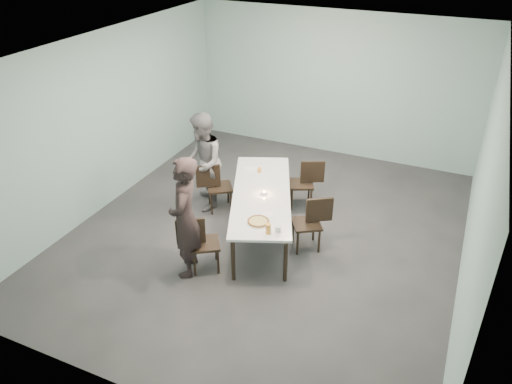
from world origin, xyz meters
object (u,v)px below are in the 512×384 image
at_px(chair_near_left, 199,240).
at_px(pizza, 258,221).
at_px(side_plate, 268,215).
at_px(chair_far_right, 306,180).
at_px(amber_tumbler, 259,170).
at_px(beer_glass, 268,229).
at_px(chair_near_right, 312,220).
at_px(water_tumbler, 278,229).
at_px(tealight, 264,193).
at_px(diner_far, 203,162).
at_px(diner_near, 185,218).
at_px(table, 261,196).
at_px(chair_far_left, 215,184).

xyz_separation_m(chair_near_left, pizza, (0.75, 0.43, 0.27)).
bearing_deg(side_plate, chair_near_left, -139.68).
height_order(chair_near_left, chair_far_right, same).
relative_size(pizza, amber_tumbler, 4.25).
relative_size(chair_near_left, beer_glass, 5.80).
distance_m(chair_near_right, chair_far_right, 1.28).
bearing_deg(side_plate, chair_far_right, 89.32).
distance_m(water_tumbler, tealight, 1.06).
xyz_separation_m(water_tumbler, tealight, (-0.59, 0.88, -0.02)).
height_order(chair_far_right, beer_glass, beer_glass).
distance_m(diner_far, beer_glass, 2.26).
bearing_deg(chair_near_left, amber_tumbler, 52.95).
distance_m(chair_far_right, diner_far, 1.84).
bearing_deg(tealight, side_plate, -61.49).
distance_m(chair_far_right, diner_near, 2.68).
height_order(diner_far, amber_tumbler, diner_far).
height_order(table, chair_far_right, chair_far_right).
bearing_deg(table, pizza, -69.59).
relative_size(chair_near_right, beer_glass, 5.80).
bearing_deg(amber_tumbler, chair_near_right, -30.42).
xyz_separation_m(beer_glass, amber_tumbler, (-0.86, 1.65, -0.03)).
bearing_deg(water_tumbler, diner_far, 146.32).
relative_size(chair_far_right, tealight, 15.54).
distance_m(chair_near_right, amber_tumbler, 1.41).
xyz_separation_m(table, chair_near_right, (0.87, -0.05, -0.19)).
bearing_deg(chair_far_left, chair_near_left, -104.80).
bearing_deg(beer_glass, pizza, 140.60).
distance_m(chair_far_left, tealight, 1.18).
bearing_deg(pizza, chair_far_left, 139.12).
bearing_deg(side_plate, chair_far_left, 146.48).
bearing_deg(chair_far_left, pizza, -76.09).
bearing_deg(diner_far, amber_tumbler, 77.33).
relative_size(table, diner_near, 1.50).
height_order(chair_near_right, beer_glass, beer_glass).
bearing_deg(side_plate, beer_glass, -66.16).
distance_m(chair_near_left, beer_glass, 1.06).
bearing_deg(chair_far_left, tealight, -54.32).
distance_m(chair_far_left, pizza, 1.79).
bearing_deg(tealight, chair_far_left, 160.89).
xyz_separation_m(chair_near_right, diner_near, (-1.45, -1.30, 0.42)).
xyz_separation_m(tealight, amber_tumbler, (-0.37, 0.68, 0.02)).
relative_size(chair_far_right, water_tumbler, 9.67).
bearing_deg(tealight, chair_far_right, 74.86).
bearing_deg(diner_far, tealight, 44.06).
xyz_separation_m(chair_far_left, water_tumbler, (1.68, -1.26, 0.29)).
xyz_separation_m(side_plate, tealight, (-0.29, 0.54, 0.02)).
xyz_separation_m(diner_near, diner_far, (-0.69, 1.72, -0.05)).
bearing_deg(beer_glass, diner_far, 142.82).
bearing_deg(water_tumbler, chair_near_left, -163.38).
relative_size(diner_near, beer_glass, 12.24).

